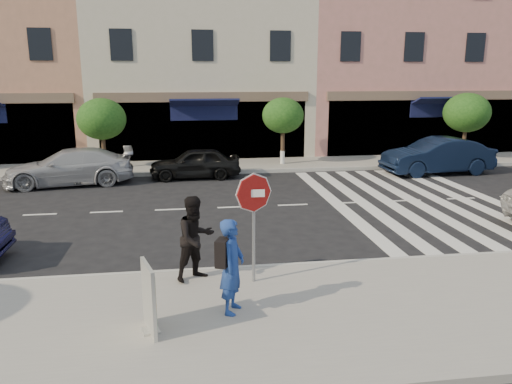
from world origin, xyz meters
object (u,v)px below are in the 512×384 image
car_far_mid (195,163)px  car_far_right (437,156)px  stop_sign (254,203)px  poster_board (149,299)px  photographer (232,266)px  walker (196,238)px  car_far_left (69,167)px

car_far_mid → car_far_right: 10.38m
stop_sign → poster_board: bearing=-136.3°
photographer → car_far_mid: (-0.32, 12.36, -0.37)m
walker → car_far_mid: (0.27, 10.83, -0.39)m
car_far_mid → stop_sign: bearing=3.9°
car_far_left → car_far_mid: size_ratio=1.30×
poster_board → car_far_left: (-3.80, 12.34, -0.02)m
stop_sign → photographer: size_ratio=1.32×
car_far_mid → car_far_left: bearing=-84.2°
stop_sign → walker: 1.42m
poster_board → car_far_mid: poster_board is taller
photographer → car_far_right: 15.48m
car_far_mid → car_far_right: car_far_right is taller
poster_board → car_far_right: bearing=30.9°
stop_sign → car_far_right: (9.49, 10.55, -1.03)m
poster_board → car_far_right: car_far_right is taller
walker → car_far_left: size_ratio=0.36×
photographer → car_far_right: size_ratio=0.36×
walker → poster_board: 2.23m
walker → car_far_mid: size_ratio=0.47×
stop_sign → car_far_right: 14.22m
photographer → walker: 1.64m
stop_sign → car_far_mid: size_ratio=0.61×
poster_board → car_far_left: bearing=90.9°
poster_board → walker: bearing=52.4°
walker → car_far_mid: bearing=57.4°
stop_sign → walker: size_ratio=1.29×
photographer → car_far_left: bearing=45.7°
poster_board → car_far_mid: size_ratio=0.32×
walker → car_far_left: (-4.60, 10.28, -0.32)m
walker → car_far_left: bearing=82.9°
poster_board → car_far_mid: (1.07, 12.89, -0.09)m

